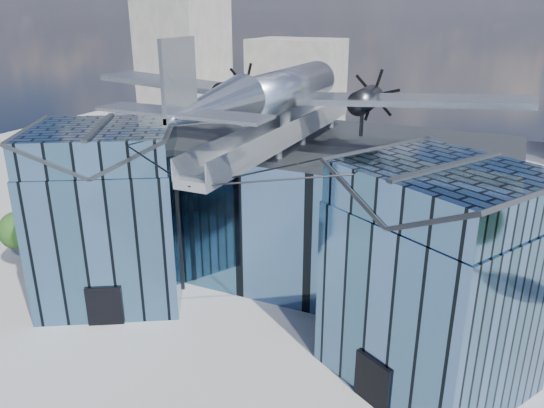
% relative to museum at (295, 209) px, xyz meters
% --- Properties ---
extents(ground_plane, '(120.00, 120.00, 0.00)m').
position_rel_museum_xyz_m(ground_plane, '(-0.00, -5.82, -5.54)').
color(ground_plane, gray).
extents(museum, '(32.88, 24.50, 17.60)m').
position_rel_museum_xyz_m(museum, '(0.00, 0.00, 0.00)').
color(museum, '#456A8C').
rests_on(museum, ground).
extents(bg_towers, '(77.00, 24.50, 26.00)m').
position_rel_museum_xyz_m(bg_towers, '(1.45, 44.67, 4.47)').
color(bg_towers, gray).
rests_on(bg_towers, ground).
extents(tree_plaza_w, '(3.84, 3.84, 4.55)m').
position_rel_museum_xyz_m(tree_plaza_w, '(-19.45, -6.87, -2.46)').
color(tree_plaza_w, '#382716').
rests_on(tree_plaza_w, ground).
extents(tree_side_w, '(5.04, 5.04, 5.97)m').
position_rel_museum_xyz_m(tree_side_w, '(-22.65, 0.05, -1.50)').
color(tree_side_w, '#382716').
rests_on(tree_side_w, ground).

